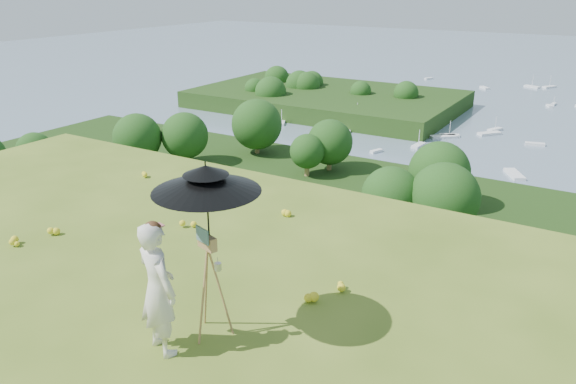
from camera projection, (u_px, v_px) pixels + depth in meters
The scene contains 9 objects.
shoreline_tier at pixel (535, 281), 79.36m from camera, with size 170.00×28.00×8.00m, color slate.
peninsula at pixel (327, 91), 177.17m from camera, with size 90.00×60.00×12.00m, color #17330D, non-canonical shape.
slope_trees at pixel (489, 265), 39.91m from camera, with size 110.00×50.00×6.00m, color #214815, non-canonical shape.
harbor_town at pixel (542, 240), 77.05m from camera, with size 110.00×22.00×5.00m, color silver, non-canonical shape.
moored_boats at pixel (539, 127), 153.37m from camera, with size 140.00×140.00×0.70m, color white, non-canonical shape.
painter at pixel (158, 288), 6.21m from camera, with size 0.58×0.38×1.60m, color silver.
field_easel at pixel (209, 282), 6.53m from camera, with size 0.54×0.54×1.42m, color olive, non-canonical shape.
sun_umbrella at pixel (207, 205), 6.21m from camera, with size 1.21×1.21×1.01m, color black, non-canonical shape.
painter_cap at pixel (152, 226), 5.94m from camera, with size 0.19×0.23×0.10m, color #D27378, non-canonical shape.
Camera 1 is at (6.13, -2.75, 4.00)m, focal length 35.00 mm.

